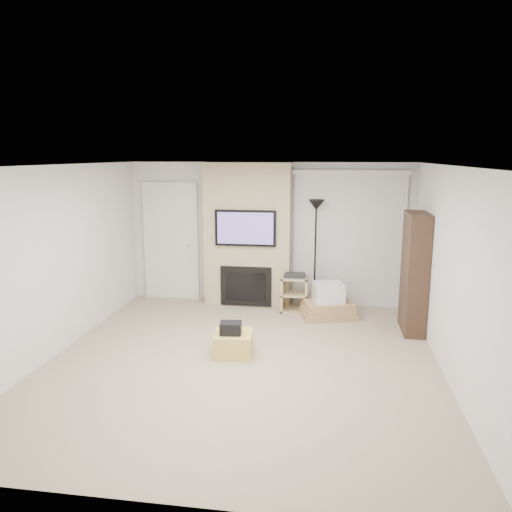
# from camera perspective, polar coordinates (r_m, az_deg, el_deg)

# --- Properties ---
(floor) EXTENTS (5.00, 5.50, 0.00)m
(floor) POSITION_cam_1_polar(r_m,az_deg,el_deg) (6.61, -1.58, -11.91)
(floor) COLOR tan
(floor) RESTS_ON ground
(ceiling) EXTENTS (5.00, 5.50, 0.00)m
(ceiling) POSITION_cam_1_polar(r_m,az_deg,el_deg) (6.07, -1.71, 10.31)
(ceiling) COLOR white
(ceiling) RESTS_ON wall_back
(wall_back) EXTENTS (5.00, 0.00, 2.50)m
(wall_back) POSITION_cam_1_polar(r_m,az_deg,el_deg) (8.89, 1.49, 2.61)
(wall_back) COLOR silver
(wall_back) RESTS_ON ground
(wall_front) EXTENTS (5.00, 0.00, 2.50)m
(wall_front) POSITION_cam_1_polar(r_m,az_deg,el_deg) (3.66, -9.40, -10.74)
(wall_front) COLOR silver
(wall_front) RESTS_ON ground
(wall_left) EXTENTS (0.00, 5.50, 2.50)m
(wall_left) POSITION_cam_1_polar(r_m,az_deg,el_deg) (7.10, -21.94, -0.52)
(wall_left) COLOR silver
(wall_left) RESTS_ON ground
(wall_right) EXTENTS (0.00, 5.50, 2.50)m
(wall_right) POSITION_cam_1_polar(r_m,az_deg,el_deg) (6.29, 21.40, -1.95)
(wall_right) COLOR silver
(wall_right) RESTS_ON ground
(hvac_vent) EXTENTS (0.35, 0.18, 0.01)m
(hvac_vent) POSITION_cam_1_polar(r_m,az_deg,el_deg) (6.80, 2.88, 10.40)
(hvac_vent) COLOR silver
(hvac_vent) RESTS_ON ceiling
(ottoman) EXTENTS (0.55, 0.55, 0.30)m
(ottoman) POSITION_cam_1_polar(r_m,az_deg,el_deg) (6.77, -2.60, -9.95)
(ottoman) COLOR #DDBC51
(ottoman) RESTS_ON floor
(black_bag) EXTENTS (0.30, 0.25, 0.16)m
(black_bag) POSITION_cam_1_polar(r_m,az_deg,el_deg) (6.66, -2.90, -8.23)
(black_bag) COLOR black
(black_bag) RESTS_ON ottoman
(fireplace_wall) EXTENTS (1.50, 0.47, 2.50)m
(fireplace_wall) POSITION_cam_1_polar(r_m,az_deg,el_deg) (8.74, -0.96, 2.36)
(fireplace_wall) COLOR tan
(fireplace_wall) RESTS_ON floor
(entry_door) EXTENTS (1.02, 0.11, 2.14)m
(entry_door) POSITION_cam_1_polar(r_m,az_deg,el_deg) (9.28, -9.64, 1.60)
(entry_door) COLOR silver
(entry_door) RESTS_ON floor
(vertical_blinds) EXTENTS (1.98, 0.10, 2.37)m
(vertical_blinds) POSITION_cam_1_polar(r_m,az_deg,el_deg) (8.78, 10.56, 2.45)
(vertical_blinds) COLOR silver
(vertical_blinds) RESTS_ON floor
(floor_lamp) EXTENTS (0.28, 0.28, 1.88)m
(floor_lamp) POSITION_cam_1_polar(r_m,az_deg,el_deg) (8.55, 6.86, 3.75)
(floor_lamp) COLOR black
(floor_lamp) RESTS_ON floor
(av_stand) EXTENTS (0.45, 0.38, 0.66)m
(av_stand) POSITION_cam_1_polar(r_m,az_deg,el_deg) (8.51, 4.43, -4.07)
(av_stand) COLOR tan
(av_stand) RESTS_ON floor
(box_stack) EXTENTS (1.00, 0.85, 0.57)m
(box_stack) POSITION_cam_1_polar(r_m,az_deg,el_deg) (8.33, 8.21, -5.42)
(box_stack) COLOR #AB8154
(box_stack) RESTS_ON floor
(bookshelf) EXTENTS (0.30, 0.80, 1.80)m
(bookshelf) POSITION_cam_1_polar(r_m,az_deg,el_deg) (7.79, 17.66, -1.85)
(bookshelf) COLOR #302016
(bookshelf) RESTS_ON floor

